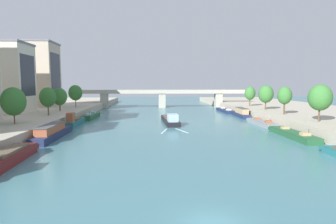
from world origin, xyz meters
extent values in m
plane|color=#42757F|center=(0.00, 0.00, 0.00)|extent=(400.00, 400.00, 0.00)
cube|color=#B2A893|center=(-41.70, 55.00, 1.13)|extent=(36.00, 170.00, 2.26)
cube|color=#B2A893|center=(41.70, 55.00, 1.13)|extent=(36.00, 170.00, 2.26)
cube|color=black|center=(0.33, 50.13, 0.49)|extent=(3.92, 16.25, 0.97)
cube|color=black|center=(-0.14, 58.52, 0.58)|extent=(2.94, 1.37, 0.85)
cube|color=black|center=(0.33, 50.13, 1.00)|extent=(3.98, 16.26, 0.06)
cube|color=#9EBCD6|center=(0.63, 44.66, 1.89)|extent=(2.44, 3.34, 1.72)
cube|color=black|center=(0.54, 46.28, 2.15)|extent=(1.81, 0.13, 0.48)
cube|color=brown|center=(0.24, 51.74, 1.21)|extent=(2.82, 8.50, 0.36)
cylinder|color=#232328|center=(1.05, 45.33, 1.58)|extent=(0.07, 0.07, 1.10)
cube|color=silver|center=(1.98, 37.88, 0.01)|extent=(2.31, 5.79, 0.03)
cube|color=silver|center=(-1.61, 37.68, 0.01)|extent=(1.68, 5.93, 0.03)
cube|color=maroon|center=(-21.48, 14.54, 0.64)|extent=(3.12, 13.81, 1.28)
cube|color=maroon|center=(-21.76, 21.74, 0.77)|extent=(2.50, 1.36, 1.01)
cube|color=maroon|center=(-21.48, 14.54, 1.31)|extent=(3.18, 13.81, 0.06)
cube|color=brown|center=(-21.53, 15.91, 1.52)|extent=(2.29, 7.21, 0.36)
cube|color=#1E284C|center=(-21.87, 31.26, 0.57)|extent=(2.66, 14.45, 1.15)
cube|color=#1E284C|center=(-21.91, 38.82, 0.69)|extent=(2.47, 1.25, 0.94)
cube|color=#1E284C|center=(-21.87, 31.26, 1.18)|extent=(2.71, 14.45, 0.06)
cube|color=#9E5133|center=(-21.87, 30.53, 1.85)|extent=(2.17, 9.25, 1.28)
cube|color=#4C4C51|center=(-21.87, 30.53, 2.53)|extent=(2.33, 9.53, 0.08)
cylinder|color=#232328|center=(-21.46, 26.93, 1.76)|extent=(0.07, 0.07, 1.10)
cube|color=#23666B|center=(-22.08, 46.56, 0.63)|extent=(2.05, 10.97, 1.26)
cube|color=#23666B|center=(-22.19, 52.37, 0.76)|extent=(1.79, 1.29, 1.00)
cube|color=#23666B|center=(-22.08, 46.56, 1.29)|extent=(2.09, 10.97, 0.06)
cube|color=#9E5133|center=(-22.02, 42.84, 2.36)|extent=(1.43, 2.21, 2.07)
cube|color=black|center=(-22.04, 43.94, 2.67)|extent=(1.12, 0.05, 0.58)
cube|color=brown|center=(-22.10, 47.65, 1.50)|extent=(1.55, 5.71, 0.36)
cylinder|color=#232328|center=(-21.75, 43.28, 1.87)|extent=(0.07, 0.07, 1.10)
cube|color=#235633|center=(-21.30, 60.14, 0.61)|extent=(2.56, 11.53, 1.23)
cube|color=#235633|center=(-21.14, 66.23, 0.74)|extent=(2.19, 1.31, 0.98)
cube|color=#235633|center=(-21.30, 60.14, 1.26)|extent=(2.60, 11.53, 0.06)
cube|color=#9EBCD6|center=(-21.23, 62.66, 1.49)|extent=(1.16, 0.93, 0.40)
cube|color=#9EBCD6|center=(-21.38, 56.93, 1.53)|extent=(1.27, 1.13, 0.48)
cylinder|color=#232328|center=(-21.04, 56.69, 1.84)|extent=(0.07, 0.07, 1.10)
cube|color=#23666B|center=(21.24, 19.24, 0.54)|extent=(2.74, 1.25, 0.81)
cube|color=#235633|center=(21.34, 29.55, 0.51)|extent=(2.76, 13.68, 1.02)
cube|color=#235633|center=(21.32, 36.73, 0.61)|extent=(2.59, 1.23, 0.87)
cube|color=#235633|center=(21.34, 29.55, 1.05)|extent=(2.81, 13.68, 0.06)
cube|color=tan|center=(21.33, 32.56, 1.28)|extent=(1.36, 0.90, 0.40)
cube|color=tan|center=(21.35, 25.72, 1.32)|extent=(1.50, 1.10, 0.48)
cylinder|color=#232328|center=(21.76, 25.45, 1.63)|extent=(0.07, 0.07, 1.10)
cube|color=gray|center=(21.68, 44.41, 0.50)|extent=(2.90, 11.92, 0.99)
cube|color=gray|center=(21.51, 50.68, 0.59)|extent=(2.49, 1.28, 0.86)
cube|color=gray|center=(21.68, 44.41, 1.02)|extent=(2.95, 11.92, 0.06)
cube|color=#9E5133|center=(21.61, 47.01, 1.25)|extent=(1.32, 0.93, 0.40)
cube|color=#9E5133|center=(21.77, 41.09, 1.29)|extent=(1.45, 1.14, 0.48)
cylinder|color=#232328|center=(22.16, 40.86, 1.60)|extent=(0.07, 0.07, 1.10)
cube|color=#1E284C|center=(22.05, 60.65, 0.55)|extent=(2.65, 11.84, 1.10)
cube|color=#1E284C|center=(22.27, 66.88, 0.66)|extent=(2.18, 1.31, 0.92)
cube|color=#1E284C|center=(22.05, 60.65, 1.13)|extent=(2.70, 11.84, 0.06)
cube|color=tan|center=(22.03, 60.06, 1.94)|extent=(2.10, 7.59, 1.55)
cube|color=#4C4C51|center=(22.03, 60.06, 2.75)|extent=(2.24, 7.82, 0.08)
cylinder|color=#232328|center=(22.27, 57.11, 1.71)|extent=(0.07, 0.07, 1.10)
cube|color=#1E284C|center=(21.36, 75.45, 0.47)|extent=(2.90, 14.81, 0.94)
cube|color=#1E284C|center=(21.38, 83.20, 0.56)|extent=(2.72, 1.21, 0.83)
cube|color=#1E284C|center=(21.36, 75.45, 0.97)|extent=(2.96, 14.81, 0.06)
cube|color=beige|center=(21.37, 78.71, 1.20)|extent=(1.43, 0.90, 0.40)
cube|color=beige|center=(21.35, 71.30, 1.24)|extent=(1.58, 1.10, 0.48)
cylinder|color=#232328|center=(21.78, 71.01, 1.55)|extent=(0.07, 0.07, 1.10)
cylinder|color=brown|center=(-29.61, 34.01, 3.62)|extent=(0.24, 0.24, 2.73)
ellipsoid|color=#336B2D|center=(-29.61, 34.01, 6.43)|extent=(4.35, 4.35, 5.25)
cylinder|color=brown|center=(-28.70, 48.13, 3.77)|extent=(0.29, 0.29, 3.04)
ellipsoid|color=#336B2D|center=(-28.70, 48.13, 6.58)|extent=(3.77, 3.77, 4.67)
cylinder|color=brown|center=(-29.85, 59.79, 3.57)|extent=(0.37, 0.37, 2.62)
ellipsoid|color=#336B2D|center=(-29.85, 59.79, 6.20)|extent=(4.03, 4.03, 4.83)
cylinder|color=brown|center=(-28.87, 72.07, 3.89)|extent=(0.25, 0.25, 3.27)
ellipsoid|color=#336B2D|center=(-28.87, 72.07, 6.90)|extent=(4.36, 4.36, 5.00)
cylinder|color=brown|center=(28.81, 33.95, 3.91)|extent=(0.33, 0.33, 3.31)
ellipsoid|color=#387533|center=(28.81, 33.95, 6.98)|extent=(4.46, 4.46, 5.15)
cylinder|color=brown|center=(28.15, 46.92, 3.98)|extent=(0.38, 0.38, 3.45)
ellipsoid|color=#387533|center=(28.15, 46.92, 6.89)|extent=(3.40, 3.40, 4.28)
cylinder|color=brown|center=(29.11, 60.13, 3.81)|extent=(0.34, 0.34, 3.10)
ellipsoid|color=#387533|center=(29.11, 60.13, 6.77)|extent=(4.30, 4.30, 5.12)
cylinder|color=brown|center=(29.09, 73.00, 3.80)|extent=(0.33, 0.33, 3.09)
ellipsoid|color=#387533|center=(29.09, 73.00, 6.59)|extent=(3.57, 3.57, 4.50)
cube|color=#232833|center=(-35.81, 54.68, 11.85)|extent=(0.04, 7.98, 10.47)
cube|color=#B2A38E|center=(-43.05, 74.78, 12.55)|extent=(14.54, 10.87, 20.58)
cube|color=slate|center=(-43.05, 74.78, 23.09)|extent=(14.97, 11.19, 0.50)
cube|color=#232833|center=(-35.76, 74.78, 13.58)|extent=(0.04, 8.69, 12.35)
cube|color=#ADA899|center=(0.00, 95.31, 6.16)|extent=(71.40, 4.40, 0.60)
cube|color=#ADA899|center=(0.00, 93.31, 6.91)|extent=(71.40, 0.30, 0.90)
cube|color=#ADA899|center=(0.00, 97.31, 6.91)|extent=(71.40, 0.30, 0.90)
cube|color=#ADA899|center=(-23.70, 95.31, 2.93)|extent=(2.80, 3.60, 5.86)
cube|color=#ADA899|center=(0.00, 95.31, 2.93)|extent=(2.80, 3.60, 5.86)
cube|color=#ADA899|center=(23.70, 95.31, 2.93)|extent=(2.80, 3.60, 5.86)
camera|label=1|loc=(-4.10, -17.51, 9.51)|focal=29.07mm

